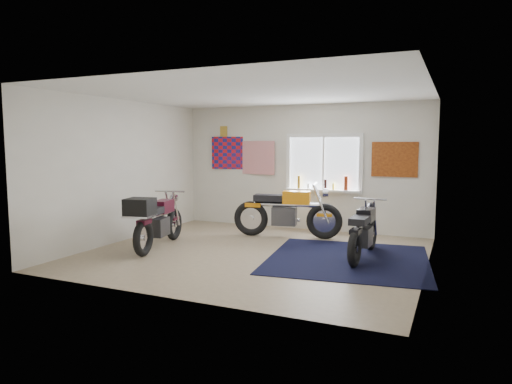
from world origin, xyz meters
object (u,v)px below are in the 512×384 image
at_px(navy_rug, 348,259).
at_px(yellow_triumph, 287,213).
at_px(maroon_tourer, 156,220).
at_px(black_chrome_bike, 363,233).

height_order(navy_rug, yellow_triumph, yellow_triumph).
bearing_deg(navy_rug, maroon_tourer, -168.66).
bearing_deg(maroon_tourer, navy_rug, -90.62).
relative_size(navy_rug, black_chrome_bike, 1.42).
xyz_separation_m(black_chrome_bike, maroon_tourer, (-3.47, -0.88, 0.10)).
relative_size(yellow_triumph, maroon_tourer, 1.12).
xyz_separation_m(yellow_triumph, maroon_tourer, (-1.74, -1.94, 0.03)).
height_order(black_chrome_bike, maroon_tourer, maroon_tourer).
distance_m(yellow_triumph, black_chrome_bike, 2.02).
xyz_separation_m(navy_rug, yellow_triumph, (-1.52, 1.28, 0.48)).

